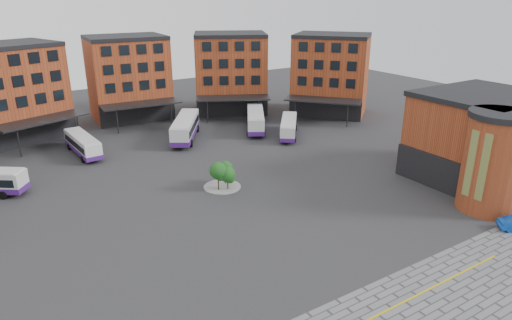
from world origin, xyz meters
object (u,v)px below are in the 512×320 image
bus_d (185,127)px  bus_f (289,127)px  tree_island (224,173)px  bus_e (255,119)px  bus_c (83,144)px

bus_d → bus_f: bearing=5.5°
tree_island → bus_e: size_ratio=0.39×
tree_island → bus_c: bearing=117.6°
tree_island → bus_c: size_ratio=0.43×
tree_island → bus_f: size_ratio=0.47×
bus_e → bus_f: 6.43m
bus_c → bus_e: size_ratio=0.91×
tree_island → bus_c: 23.87m
bus_c → bus_e: bearing=-9.5°
tree_island → bus_f: (18.65, 12.59, -0.37)m
bus_f → bus_e: bearing=151.3°
bus_f → tree_island: bearing=-107.5°
bus_c → bus_e: (27.21, -2.63, 0.22)m
bus_d → bus_e: 12.08m
bus_c → bus_e: 27.34m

